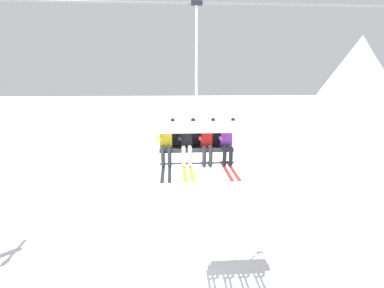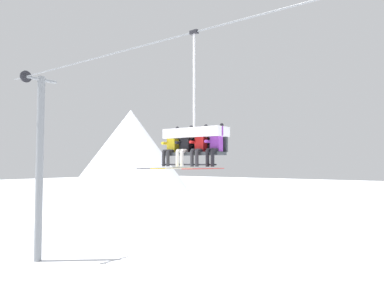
# 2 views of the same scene
# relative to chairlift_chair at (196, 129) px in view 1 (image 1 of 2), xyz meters

# --- Properties ---
(ground_plane) EXTENTS (200.00, 200.00, 0.00)m
(ground_plane) POSITION_rel_chairlift_chair_xyz_m (-1.93, 0.73, -5.52)
(ground_plane) COLOR white
(mountain_peak_central) EXTENTS (16.44, 16.44, 12.76)m
(mountain_peak_central) POSITION_rel_chairlift_chair_xyz_m (27.20, 35.86, 0.86)
(mountain_peak_central) COLOR white
(mountain_peak_central) RESTS_ON ground_plane
(lift_cable) EXTENTS (19.95, 0.05, 0.05)m
(lift_cable) POSITION_rel_chairlift_chair_xyz_m (-0.98, -0.07, 3.27)
(lift_cable) COLOR slate
(chairlift_chair) EXTENTS (2.10, 0.74, 4.23)m
(chairlift_chair) POSITION_rel_chairlift_chair_xyz_m (0.00, 0.00, 0.00)
(chairlift_chair) COLOR #33383D
(skier_yellow) EXTENTS (0.48, 1.70, 1.34)m
(skier_yellow) POSITION_rel_chairlift_chair_xyz_m (-0.84, -0.21, -0.32)
(skier_yellow) COLOR yellow
(skier_black) EXTENTS (0.48, 1.70, 1.34)m
(skier_black) POSITION_rel_chairlift_chair_xyz_m (-0.28, -0.21, -0.32)
(skier_black) COLOR black
(skier_red) EXTENTS (0.48, 1.70, 1.34)m
(skier_red) POSITION_rel_chairlift_chair_xyz_m (0.28, -0.21, -0.32)
(skier_red) COLOR red
(skier_purple) EXTENTS (0.48, 1.70, 1.34)m
(skier_purple) POSITION_rel_chairlift_chair_xyz_m (0.84, -0.21, -0.32)
(skier_purple) COLOR purple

